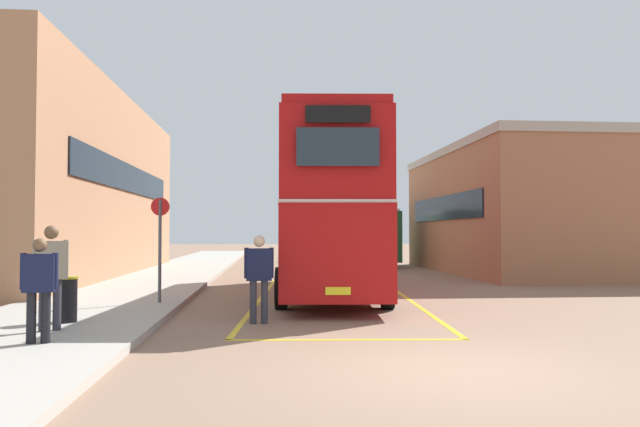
{
  "coord_description": "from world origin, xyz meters",
  "views": [
    {
      "loc": [
        -2.37,
        -7.83,
        1.84
      ],
      "look_at": [
        -0.75,
        11.43,
        2.45
      ],
      "focal_mm": 33.11,
      "sensor_mm": 36.0,
      "label": 1
    }
  ],
  "objects_px": {
    "single_deck_bus": "(353,235)",
    "pedestrian_boarding": "(259,272)",
    "double_decker_bus": "(330,209)",
    "bus_stop_sign": "(160,239)",
    "pedestrian_waiting_near": "(51,269)",
    "litter_bin": "(66,299)",
    "pedestrian_waiting_far": "(39,283)"
  },
  "relations": [
    {
      "from": "double_decker_bus",
      "to": "pedestrian_boarding",
      "type": "distance_m",
      "value": 5.87
    },
    {
      "from": "single_deck_bus",
      "to": "pedestrian_boarding",
      "type": "height_order",
      "value": "single_deck_bus"
    },
    {
      "from": "single_deck_bus",
      "to": "pedestrian_boarding",
      "type": "xyz_separation_m",
      "value": [
        -4.97,
        -21.81,
        -0.6
      ]
    },
    {
      "from": "pedestrian_waiting_near",
      "to": "double_decker_bus",
      "type": "bearing_deg",
      "value": 50.5
    },
    {
      "from": "single_deck_bus",
      "to": "bus_stop_sign",
      "type": "relative_size",
      "value": 3.97
    },
    {
      "from": "pedestrian_boarding",
      "to": "pedestrian_waiting_near",
      "type": "height_order",
      "value": "pedestrian_waiting_near"
    },
    {
      "from": "pedestrian_boarding",
      "to": "pedestrian_waiting_near",
      "type": "relative_size",
      "value": 0.98
    },
    {
      "from": "pedestrian_boarding",
      "to": "litter_bin",
      "type": "bearing_deg",
      "value": -173.5
    },
    {
      "from": "double_decker_bus",
      "to": "pedestrian_boarding",
      "type": "bearing_deg",
      "value": -110.45
    },
    {
      "from": "double_decker_bus",
      "to": "bus_stop_sign",
      "type": "height_order",
      "value": "double_decker_bus"
    },
    {
      "from": "double_decker_bus",
      "to": "pedestrian_boarding",
      "type": "relative_size",
      "value": 5.98
    },
    {
      "from": "pedestrian_boarding",
      "to": "pedestrian_waiting_far",
      "type": "bearing_deg",
      "value": -142.29
    },
    {
      "from": "pedestrian_waiting_near",
      "to": "litter_bin",
      "type": "xyz_separation_m",
      "value": [
        -0.06,
        0.98,
        -0.64
      ]
    },
    {
      "from": "pedestrian_waiting_near",
      "to": "bus_stop_sign",
      "type": "relative_size",
      "value": 0.72
    },
    {
      "from": "pedestrian_waiting_near",
      "to": "bus_stop_sign",
      "type": "bearing_deg",
      "value": 74.52
    },
    {
      "from": "double_decker_bus",
      "to": "pedestrian_waiting_far",
      "type": "height_order",
      "value": "double_decker_bus"
    },
    {
      "from": "pedestrian_boarding",
      "to": "bus_stop_sign",
      "type": "bearing_deg",
      "value": 132.94
    },
    {
      "from": "double_decker_bus",
      "to": "pedestrian_waiting_near",
      "type": "height_order",
      "value": "double_decker_bus"
    },
    {
      "from": "single_deck_bus",
      "to": "pedestrian_waiting_near",
      "type": "xyz_separation_m",
      "value": [
        -8.52,
        -23.21,
        -0.43
      ]
    },
    {
      "from": "pedestrian_boarding",
      "to": "pedestrian_waiting_far",
      "type": "distance_m",
      "value": 4.18
    },
    {
      "from": "pedestrian_boarding",
      "to": "litter_bin",
      "type": "xyz_separation_m",
      "value": [
        -3.61,
        -0.41,
        -0.47
      ]
    },
    {
      "from": "pedestrian_waiting_far",
      "to": "litter_bin",
      "type": "bearing_deg",
      "value": 98.25
    },
    {
      "from": "pedestrian_boarding",
      "to": "litter_bin",
      "type": "relative_size",
      "value": 2.08
    },
    {
      "from": "bus_stop_sign",
      "to": "litter_bin",
      "type": "bearing_deg",
      "value": -111.17
    },
    {
      "from": "pedestrian_boarding",
      "to": "single_deck_bus",
      "type": "bearing_deg",
      "value": 77.17
    },
    {
      "from": "pedestrian_waiting_far",
      "to": "litter_bin",
      "type": "distance_m",
      "value": 2.22
    },
    {
      "from": "pedestrian_waiting_near",
      "to": "pedestrian_waiting_far",
      "type": "height_order",
      "value": "pedestrian_waiting_near"
    },
    {
      "from": "double_decker_bus",
      "to": "pedestrian_waiting_near",
      "type": "distance_m",
      "value": 8.8
    },
    {
      "from": "single_deck_bus",
      "to": "bus_stop_sign",
      "type": "distance_m",
      "value": 20.57
    },
    {
      "from": "pedestrian_waiting_far",
      "to": "bus_stop_sign",
      "type": "height_order",
      "value": "bus_stop_sign"
    },
    {
      "from": "double_decker_bus",
      "to": "bus_stop_sign",
      "type": "bearing_deg",
      "value": -148.61
    },
    {
      "from": "double_decker_bus",
      "to": "single_deck_bus",
      "type": "distance_m",
      "value": 16.78
    }
  ]
}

